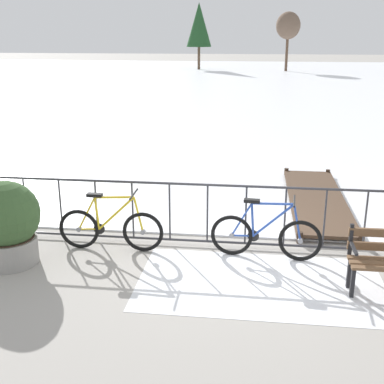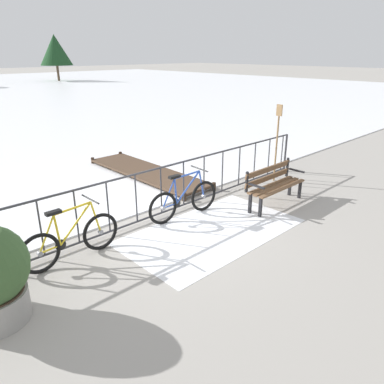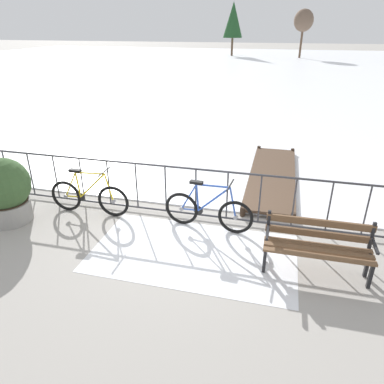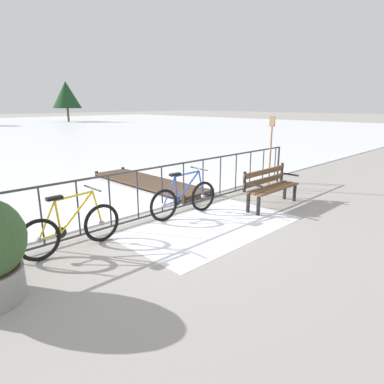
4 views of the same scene
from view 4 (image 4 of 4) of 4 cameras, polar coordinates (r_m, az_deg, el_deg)
The scene contains 9 objects.
ground_plane at distance 7.15m, azimuth -5.03°, elevation -3.96°, with size 160.00×160.00×0.00m, color #9E9991.
snow_patch at distance 6.49m, azimuth 3.51°, elevation -5.87°, with size 3.43×1.94×0.01m, color white.
railing_fence at distance 6.99m, azimuth -5.13°, elevation 0.38°, with size 9.06×0.06×1.07m.
bicycle_near_railing at distance 6.99m, azimuth -1.34°, elevation -1.18°, with size 1.71×0.52×0.97m.
bicycle_second at distance 5.69m, azimuth -19.75°, elevation -5.90°, with size 1.71×0.52×0.97m.
park_bench at distance 7.86m, azimuth 13.09°, elevation 1.30°, with size 1.60×0.48×0.89m.
oar_upright at distance 9.37m, azimuth 13.26°, elevation 7.33°, with size 0.04×0.16×1.98m.
wooden_dock at distance 9.73m, azimuth -7.53°, elevation 1.77°, with size 1.10×4.20×0.20m.
tree_centre at distance 47.12m, azimuth -20.62°, elevation 15.24°, with size 3.58×3.58×5.04m.
Camera 4 is at (-4.28, -5.25, 2.30)m, focal length 31.31 mm.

